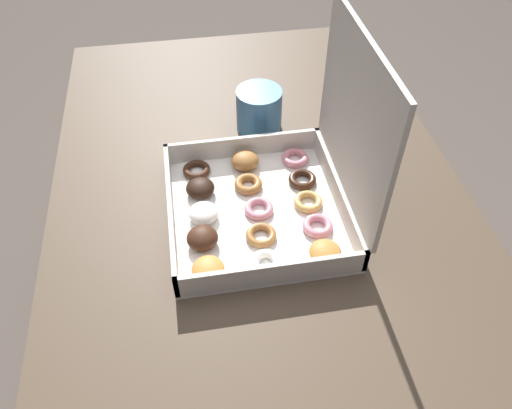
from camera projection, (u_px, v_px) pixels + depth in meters
The scene contains 4 objects.
ground_plane at pixel (258, 376), 1.48m from camera, with size 8.00×8.00×0.00m, color #564C44.
dining_table at pixel (259, 231), 1.01m from camera, with size 1.20×0.76×0.78m.
donut_box at pixel (278, 186), 0.84m from camera, with size 0.32×0.31×0.32m.
coffee_mug at pixel (259, 109), 1.03m from camera, with size 0.09×0.09×0.09m.
Camera 1 is at (0.65, -0.12, 1.43)m, focal length 35.00 mm.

